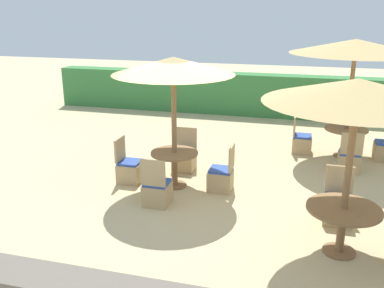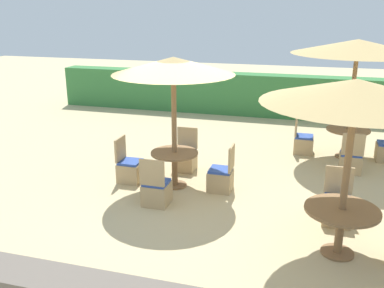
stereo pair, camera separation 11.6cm
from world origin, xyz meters
TOP-DOWN VIEW (x-y plane):
  - ground_plane at (0.00, 0.00)m, footprint 40.00×40.00m
  - hedge_row at (0.00, 6.95)m, footprint 13.00×0.70m
  - parasol_front_right at (2.73, -1.18)m, footprint 2.51×2.51m
  - round_table_front_right at (2.73, -1.18)m, footprint 1.06×1.06m
  - patio_chair_front_right_north at (2.74, -0.18)m, footprint 0.46×0.46m
  - parasol_center at (-0.34, 0.54)m, footprint 2.32×2.32m
  - round_table_center at (-0.34, 0.54)m, footprint 0.94×0.94m
  - patio_chair_center_north at (-0.40, 1.45)m, footprint 0.46×0.46m
  - patio_chair_center_south at (-0.40, -0.36)m, footprint 0.46×0.46m
  - patio_chair_center_east at (0.60, 0.59)m, footprint 0.46×0.46m
  - patio_chair_center_west at (-1.32, 0.52)m, footprint 0.46×0.46m
  - parasol_back_right at (3.07, 3.33)m, footprint 2.94×2.94m
  - round_table_back_right at (3.07, 3.33)m, footprint 1.00×1.00m
  - patio_chair_back_right_west at (2.06, 3.36)m, footprint 0.46×0.46m
  - patio_chair_back_right_south at (3.11, 2.31)m, footprint 0.46×0.46m

SIDE VIEW (x-z plane):
  - ground_plane at x=0.00m, z-range 0.00..0.00m
  - patio_chair_front_right_north at x=2.74m, z-range -0.20..0.73m
  - patio_chair_center_north at x=-0.40m, z-range -0.20..0.73m
  - patio_chair_center_south at x=-0.40m, z-range -0.20..0.73m
  - patio_chair_center_east at x=0.60m, z-range -0.20..0.73m
  - patio_chair_center_west at x=-1.32m, z-range -0.20..0.73m
  - patio_chair_back_right_west at x=2.06m, z-range -0.20..0.73m
  - patio_chair_back_right_south at x=3.11m, z-range -0.20..0.73m
  - round_table_center at x=-0.34m, z-range 0.18..0.90m
  - round_table_back_right at x=3.07m, z-range 0.19..0.90m
  - round_table_front_right at x=2.73m, z-range 0.21..0.93m
  - hedge_row at x=0.00m, z-range 0.00..1.36m
  - parasol_front_right at x=2.73m, z-range 1.11..3.69m
  - parasol_center at x=-0.34m, z-range 1.11..3.70m
  - parasol_back_right at x=3.07m, z-range 1.22..3.99m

